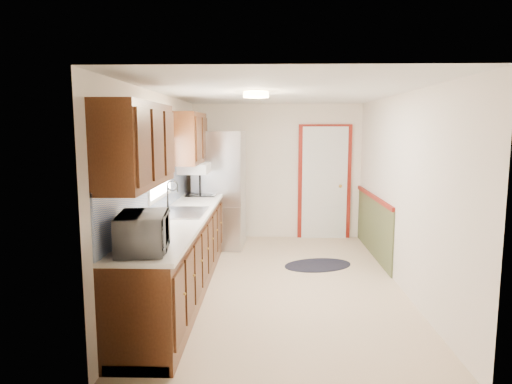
{
  "coord_description": "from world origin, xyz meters",
  "views": [
    {
      "loc": [
        -0.15,
        -5.66,
        1.97
      ],
      "look_at": [
        -0.31,
        0.19,
        1.15
      ],
      "focal_mm": 32.0,
      "sensor_mm": 36.0,
      "label": 1
    }
  ],
  "objects": [
    {
      "name": "back_wall_trim",
      "position": [
        0.99,
        2.21,
        0.89
      ],
      "size": [
        1.12,
        2.3,
        2.08
      ],
      "color": "maroon",
      "rests_on": "ground"
    },
    {
      "name": "refrigerator",
      "position": [
        -0.96,
        1.82,
        0.96
      ],
      "size": [
        0.84,
        0.82,
        1.92
      ],
      "rotation": [
        0.0,
        0.0,
        -0.06
      ],
      "color": "#B7B7BC",
      "rests_on": "ground"
    },
    {
      "name": "room_shell",
      "position": [
        0.0,
        0.0,
        1.2
      ],
      "size": [
        3.2,
        5.2,
        2.52
      ],
      "color": "beige",
      "rests_on": "ground"
    },
    {
      "name": "cooktop",
      "position": [
        -1.19,
        1.38,
        0.95
      ],
      "size": [
        0.45,
        0.55,
        0.02
      ],
      "primitive_type": "cube",
      "color": "black",
      "rests_on": "kitchen_run"
    },
    {
      "name": "rug",
      "position": [
        0.57,
        0.75,
        0.01
      ],
      "size": [
        1.15,
        0.92,
        0.01
      ],
      "primitive_type": "ellipsoid",
      "rotation": [
        0.0,
        0.0,
        0.32
      ],
      "color": "black",
      "rests_on": "ground"
    },
    {
      "name": "kitchen_run",
      "position": [
        -1.24,
        -0.29,
        0.81
      ],
      "size": [
        0.63,
        4.0,
        2.2
      ],
      "color": "#3D1E0D",
      "rests_on": "ground"
    },
    {
      "name": "ceiling_fixture",
      "position": [
        -0.3,
        -0.2,
        2.36
      ],
      "size": [
        0.3,
        0.3,
        0.06
      ],
      "primitive_type": "cylinder",
      "color": "#FFD88C",
      "rests_on": "room_shell"
    },
    {
      "name": "microwave",
      "position": [
        -1.2,
        -1.95,
        1.14
      ],
      "size": [
        0.4,
        0.63,
        0.4
      ],
      "primitive_type": "imported",
      "rotation": [
        0.0,
        0.0,
        1.71
      ],
      "color": "white",
      "rests_on": "kitchen_run"
    }
  ]
}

